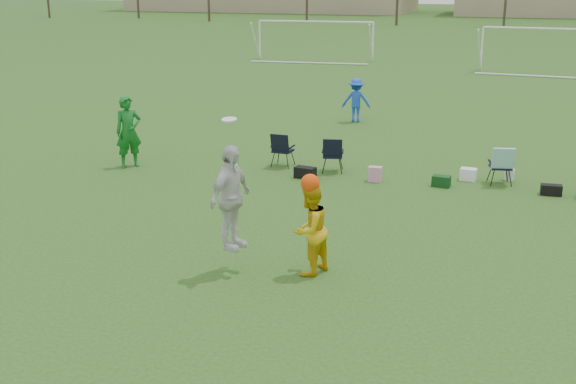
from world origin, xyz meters
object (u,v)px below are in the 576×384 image
at_px(fielder_blue, 356,100).
at_px(goal_mid, 551,38).
at_px(center_contest, 268,212).
at_px(fielder_green_near, 129,132).
at_px(goal_left, 315,29).

relative_size(fielder_blue, goal_mid, 0.22).
bearing_deg(center_contest, fielder_blue, 96.97).
bearing_deg(center_contest, fielder_green_near, 136.78).
distance_m(fielder_blue, goal_left, 20.15).
relative_size(center_contest, goal_left, 0.38).
height_order(fielder_blue, center_contest, center_contest).
bearing_deg(goal_mid, fielder_blue, -108.36).
xyz_separation_m(fielder_blue, center_contest, (1.75, -14.31, 0.36)).
relative_size(fielder_green_near, fielder_blue, 1.25).
bearing_deg(goal_mid, center_contest, -95.43).
relative_size(fielder_blue, goal_left, 0.22).
relative_size(center_contest, goal_mid, 0.38).
bearing_deg(fielder_green_near, goal_left, 50.33).
distance_m(goal_left, goal_mid, 14.14).
xyz_separation_m(center_contest, goal_mid, (5.17, 31.14, 0.76)).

